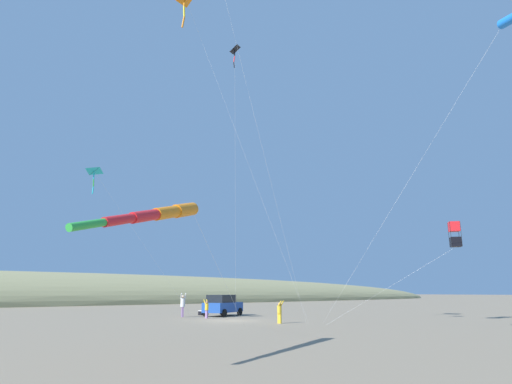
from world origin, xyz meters
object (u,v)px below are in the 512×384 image
at_px(person_adult_flyer, 183,304).
at_px(person_child_grey_jacket, 207,308).
at_px(parked_car, 223,305).
at_px(kite_delta_purple_drifting, 94,172).
at_px(kite_delta_rainbow_low_near, 234,53).
at_px(person_child_green_jacket, 280,311).
at_px(kite_box_checkered_midright, 455,234).
at_px(kite_windsock_green_low_center, 160,214).
at_px(cooler_box, 202,313).

height_order(person_adult_flyer, person_child_grey_jacket, person_adult_flyer).
relative_size(parked_car, kite_delta_purple_drifting, 0.41).
xyz_separation_m(parked_car, kite_delta_rainbow_low_near, (-12.45, 8.21, 16.28)).
distance_m(person_child_green_jacket, person_child_grey_jacket, 8.07).
bearing_deg(kite_box_checkered_midright, person_adult_flyer, 15.51).
bearing_deg(person_adult_flyer, kite_delta_rainbow_low_near, 161.02).
bearing_deg(kite_delta_purple_drifting, person_child_green_jacket, -130.13).
xyz_separation_m(person_child_grey_jacket, kite_delta_purple_drifting, (0.78, 9.74, 10.00)).
bearing_deg(kite_delta_rainbow_low_near, person_child_grey_jacket, -26.42).
bearing_deg(person_child_grey_jacket, kite_box_checkered_midright, -164.13).
relative_size(kite_box_checkered_midright, kite_windsock_green_low_center, 0.55).
xyz_separation_m(person_adult_flyer, person_child_grey_jacket, (-2.75, -0.64, -0.27)).
xyz_separation_m(person_child_grey_jacket, kite_windsock_green_low_center, (-17.45, 13.42, 3.91)).
distance_m(cooler_box, kite_delta_rainbow_low_near, 23.77).
bearing_deg(cooler_box, kite_box_checkered_midright, -172.74).
relative_size(cooler_box, kite_delta_purple_drifting, 0.05).
distance_m(cooler_box, person_adult_flyer, 3.53).
relative_size(cooler_box, kite_windsock_green_low_center, 0.04).
bearing_deg(person_child_green_jacket, parked_car, -13.02).
bearing_deg(kite_delta_rainbow_low_near, kite_box_checkered_midright, -128.05).
distance_m(person_child_grey_jacket, kite_delta_purple_drifting, 13.98).
distance_m(kite_delta_rainbow_low_near, kite_delta_purple_drifting, 13.67).
bearing_deg(kite_box_checkered_midright, parked_car, 6.17).
xyz_separation_m(parked_car, kite_box_checkered_midright, (-20.62, -2.23, 4.50)).
relative_size(person_child_grey_jacket, kite_delta_purple_drifting, 0.13).
bearing_deg(kite_windsock_green_low_center, person_child_grey_jacket, -37.57).
relative_size(kite_delta_rainbow_low_near, kite_delta_purple_drifting, 1.55).
relative_size(cooler_box, person_child_grey_jacket, 0.41).
height_order(kite_box_checkered_midright, kite_delta_purple_drifting, kite_delta_purple_drifting).
xyz_separation_m(cooler_box, person_child_grey_jacket, (-4.40, 2.35, 0.61)).
height_order(parked_car, kite_box_checkered_midright, kite_box_checkered_midright).
bearing_deg(kite_delta_rainbow_low_near, person_child_green_jacket, -68.11).
height_order(cooler_box, person_adult_flyer, person_adult_flyer).
height_order(cooler_box, kite_delta_purple_drifting, kite_delta_purple_drifting).
height_order(person_adult_flyer, kite_delta_rainbow_low_near, kite_delta_rainbow_low_near).
xyz_separation_m(cooler_box, kite_windsock_green_low_center, (-21.84, 15.77, 4.52)).
bearing_deg(person_child_green_jacket, kite_box_checkered_midright, -156.58).
xyz_separation_m(person_child_green_jacket, kite_delta_rainbow_low_near, (-2.36, 5.88, 16.40)).
height_order(cooler_box, kite_delta_rainbow_low_near, kite_delta_rainbow_low_near).
xyz_separation_m(kite_box_checkered_midright, kite_delta_rainbow_low_near, (8.17, 10.44, 11.79)).
xyz_separation_m(person_child_grey_jacket, kite_delta_rainbow_low_near, (-10.40, 5.16, 16.42)).
bearing_deg(person_child_grey_jacket, parked_car, -56.03).
bearing_deg(kite_windsock_green_low_center, person_adult_flyer, -32.32).
bearing_deg(kite_delta_purple_drifting, cooler_box, -73.34).
distance_m(kite_delta_purple_drifting, kite_windsock_green_low_center, 19.57).
bearing_deg(person_adult_flyer, kite_box_checkered_midright, -164.49).
distance_m(parked_car, cooler_box, 2.55).
relative_size(kite_delta_rainbow_low_near, kite_windsock_green_low_center, 1.19).
bearing_deg(kite_box_checkered_midright, cooler_box, 7.26).
height_order(cooler_box, kite_box_checkered_midright, kite_box_checkered_midright).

